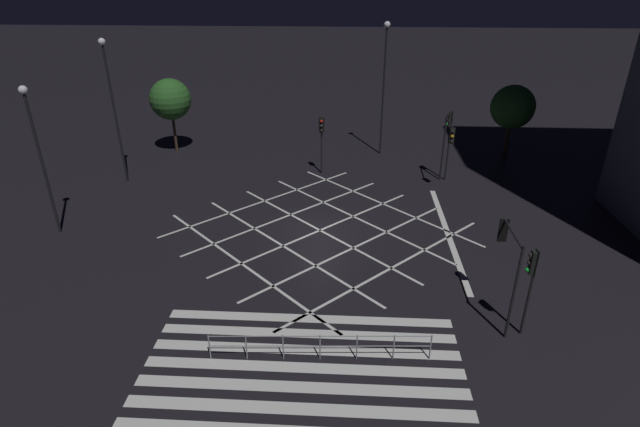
{
  "coord_description": "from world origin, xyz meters",
  "views": [
    {
      "loc": [
        1.32,
        -23.17,
        12.49
      ],
      "look_at": [
        0.0,
        0.0,
        0.99
      ],
      "focal_mm": 28.0,
      "sensor_mm": 36.0,
      "label": 1
    }
  ],
  "objects_px": {
    "street_lamp_far": "(112,95)",
    "traffic_light_se_cross": "(508,252)",
    "traffic_light_ne_main": "(449,132)",
    "street_tree_near": "(513,107)",
    "street_tree_far": "(170,99)",
    "traffic_light_median_north": "(322,134)",
    "street_lamp_east": "(384,72)",
    "street_lamp_west": "(37,142)",
    "traffic_light_se_main": "(531,275)",
    "traffic_light_ne_cross": "(448,140)"
  },
  "relations": [
    {
      "from": "traffic_light_ne_main",
      "to": "street_tree_far",
      "type": "height_order",
      "value": "street_tree_far"
    },
    {
      "from": "traffic_light_ne_main",
      "to": "traffic_light_ne_cross",
      "type": "bearing_deg",
      "value": 78.28
    },
    {
      "from": "traffic_light_ne_main",
      "to": "street_tree_near",
      "type": "height_order",
      "value": "street_tree_near"
    },
    {
      "from": "traffic_light_median_north",
      "to": "street_lamp_east",
      "type": "xyz_separation_m",
      "value": [
        4.14,
        4.26,
        3.19
      ]
    },
    {
      "from": "traffic_light_ne_cross",
      "to": "street_lamp_far",
      "type": "distance_m",
      "value": 20.45
    },
    {
      "from": "traffic_light_ne_cross",
      "to": "traffic_light_se_main",
      "type": "bearing_deg",
      "value": 2.31
    },
    {
      "from": "traffic_light_ne_main",
      "to": "traffic_light_ne_cross",
      "type": "height_order",
      "value": "traffic_light_ne_main"
    },
    {
      "from": "traffic_light_ne_cross",
      "to": "street_tree_far",
      "type": "xyz_separation_m",
      "value": [
        -18.95,
        5.78,
        0.8
      ]
    },
    {
      "from": "street_lamp_east",
      "to": "traffic_light_ne_cross",
      "type": "bearing_deg",
      "value": -59.1
    },
    {
      "from": "traffic_light_median_north",
      "to": "street_lamp_far",
      "type": "xyz_separation_m",
      "value": [
        -12.51,
        -2.08,
        2.83
      ]
    },
    {
      "from": "street_lamp_west",
      "to": "traffic_light_se_cross",
      "type": "bearing_deg",
      "value": -15.41
    },
    {
      "from": "traffic_light_se_main",
      "to": "street_tree_near",
      "type": "xyz_separation_m",
      "value": [
        4.81,
        19.8,
        1.09
      ]
    },
    {
      "from": "traffic_light_se_cross",
      "to": "street_tree_near",
      "type": "relative_size",
      "value": 0.75
    },
    {
      "from": "street_lamp_far",
      "to": "traffic_light_ne_cross",
      "type": "bearing_deg",
      "value": 0.71
    },
    {
      "from": "street_tree_far",
      "to": "street_lamp_west",
      "type": "bearing_deg",
      "value": -99.28
    },
    {
      "from": "traffic_light_ne_cross",
      "to": "street_lamp_west",
      "type": "height_order",
      "value": "street_lamp_west"
    },
    {
      "from": "traffic_light_ne_main",
      "to": "street_tree_near",
      "type": "distance_m",
      "value": 6.89
    },
    {
      "from": "traffic_light_ne_cross",
      "to": "street_lamp_west",
      "type": "xyz_separation_m",
      "value": [
        -21.06,
        -7.2,
        1.79
      ]
    },
    {
      "from": "traffic_light_ne_main",
      "to": "street_lamp_far",
      "type": "bearing_deg",
      "value": 3.94
    },
    {
      "from": "traffic_light_se_cross",
      "to": "traffic_light_ne_cross",
      "type": "distance_m",
      "value": 13.01
    },
    {
      "from": "traffic_light_median_north",
      "to": "street_tree_near",
      "type": "height_order",
      "value": "street_tree_near"
    },
    {
      "from": "traffic_light_ne_cross",
      "to": "street_lamp_west",
      "type": "distance_m",
      "value": 22.33
    },
    {
      "from": "street_lamp_west",
      "to": "traffic_light_ne_main",
      "type": "bearing_deg",
      "value": 21.42
    },
    {
      "from": "traffic_light_median_north",
      "to": "street_lamp_east",
      "type": "distance_m",
      "value": 6.74
    },
    {
      "from": "street_lamp_far",
      "to": "street_tree_near",
      "type": "relative_size",
      "value": 1.69
    },
    {
      "from": "traffic_light_se_cross",
      "to": "street_lamp_west",
      "type": "xyz_separation_m",
      "value": [
        -21.07,
        5.81,
        1.99
      ]
    },
    {
      "from": "street_lamp_west",
      "to": "street_lamp_far",
      "type": "height_order",
      "value": "street_lamp_far"
    },
    {
      "from": "traffic_light_ne_main",
      "to": "street_tree_near",
      "type": "xyz_separation_m",
      "value": [
        5.13,
        4.57,
        0.47
      ]
    },
    {
      "from": "street_lamp_far",
      "to": "traffic_light_se_cross",
      "type": "bearing_deg",
      "value": -32.13
    },
    {
      "from": "traffic_light_ne_cross",
      "to": "traffic_light_se_cross",
      "type": "bearing_deg",
      "value": 0.04
    },
    {
      "from": "traffic_light_ne_main",
      "to": "street_tree_far",
      "type": "xyz_separation_m",
      "value": [
        -19.19,
        4.61,
        0.68
      ]
    },
    {
      "from": "traffic_light_se_cross",
      "to": "traffic_light_median_north",
      "type": "xyz_separation_m",
      "value": [
        -7.8,
        14.84,
        -0.17
      ]
    },
    {
      "from": "street_tree_near",
      "to": "street_tree_far",
      "type": "bearing_deg",
      "value": 179.89
    },
    {
      "from": "traffic_light_median_north",
      "to": "traffic_light_se_main",
      "type": "bearing_deg",
      "value": 27.72
    },
    {
      "from": "street_lamp_far",
      "to": "street_tree_far",
      "type": "xyz_separation_m",
      "value": [
        1.36,
        6.03,
        -1.67
      ]
    },
    {
      "from": "street_tree_far",
      "to": "street_lamp_far",
      "type": "bearing_deg",
      "value": -102.67
    },
    {
      "from": "street_lamp_east",
      "to": "street_tree_far",
      "type": "distance_m",
      "value": 15.44
    },
    {
      "from": "traffic_light_se_cross",
      "to": "street_lamp_east",
      "type": "xyz_separation_m",
      "value": [
        -3.65,
        19.1,
        3.02
      ]
    },
    {
      "from": "street_lamp_far",
      "to": "traffic_light_median_north",
      "type": "bearing_deg",
      "value": 9.46
    },
    {
      "from": "traffic_light_ne_main",
      "to": "street_lamp_far",
      "type": "height_order",
      "value": "street_lamp_far"
    },
    {
      "from": "traffic_light_ne_cross",
      "to": "street_lamp_far",
      "type": "bearing_deg",
      "value": -89.29
    },
    {
      "from": "traffic_light_se_main",
      "to": "street_lamp_far",
      "type": "distance_m",
      "value": 25.2
    },
    {
      "from": "traffic_light_se_main",
      "to": "street_lamp_east",
      "type": "bearing_deg",
      "value": -78.2
    },
    {
      "from": "traffic_light_median_north",
      "to": "street_lamp_east",
      "type": "bearing_deg",
      "value": 135.8
    },
    {
      "from": "traffic_light_se_main",
      "to": "traffic_light_median_north",
      "type": "height_order",
      "value": "traffic_light_median_north"
    },
    {
      "from": "street_lamp_far",
      "to": "street_tree_near",
      "type": "xyz_separation_m",
      "value": [
        25.67,
        5.98,
        -1.87
      ]
    },
    {
      "from": "traffic_light_se_main",
      "to": "street_lamp_west",
      "type": "bearing_deg",
      "value": -17.63
    },
    {
      "from": "traffic_light_ne_main",
      "to": "street_lamp_west",
      "type": "height_order",
      "value": "street_lamp_west"
    },
    {
      "from": "traffic_light_ne_main",
      "to": "street_lamp_east",
      "type": "xyz_separation_m",
      "value": [
        -3.89,
        4.93,
        2.7
      ]
    },
    {
      "from": "traffic_light_se_main",
      "to": "traffic_light_se_cross",
      "type": "xyz_separation_m",
      "value": [
        -0.56,
        1.06,
        0.3
      ]
    }
  ]
}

